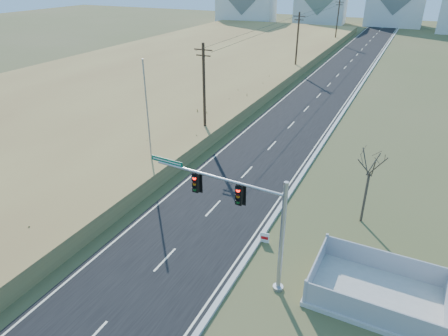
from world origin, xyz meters
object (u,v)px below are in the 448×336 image
bare_tree (371,162)px  traffic_signal_mast (248,215)px  flagpole (149,130)px  fence_enclosure (376,294)px  open_sign (265,238)px

bare_tree → traffic_signal_mast: bearing=-120.0°
flagpole → traffic_signal_mast: bearing=-34.7°
fence_enclosure → bare_tree: 8.04m
traffic_signal_mast → open_sign: (-0.18, 3.22, -3.59)m
fence_enclosure → bare_tree: size_ratio=1.24×
traffic_signal_mast → bare_tree: size_ratio=1.49×
fence_enclosure → flagpole: (-18.11, 6.71, 3.32)m
traffic_signal_mast → bare_tree: (4.70, 8.14, 0.32)m
open_sign → bare_tree: bare_tree is taller
traffic_signal_mast → flagpole: 14.21m
open_sign → bare_tree: size_ratio=0.13×
fence_enclosure → open_sign: 6.87m
bare_tree → flagpole: bearing=-179.8°
traffic_signal_mast → fence_enclosure: 7.53m
traffic_signal_mast → bare_tree: traffic_signal_mast is taller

